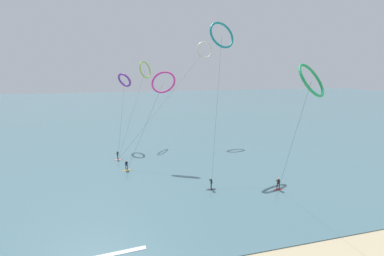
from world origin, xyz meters
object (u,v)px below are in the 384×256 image
(surfer_amber, at_px, (127,166))
(kite_magenta, at_px, (163,82))
(surfer_crimson, at_px, (278,185))
(kite_ivory, at_px, (205,50))
(surfer_charcoal, at_px, (211,184))
(kite_violet, at_px, (124,80))
(kite_lime, at_px, (145,70))
(kite_emerald, at_px, (311,80))
(kite_teal, at_px, (222,35))
(surfer_coral, at_px, (118,156))

(surfer_amber, distance_m, kite_magenta, 15.59)
(surfer_crimson, distance_m, kite_ivory, 37.85)
(surfer_charcoal, relative_size, kite_violet, 0.11)
(surfer_crimson, bearing_deg, kite_violet, 167.43)
(surfer_charcoal, relative_size, kite_lime, 0.09)
(kite_emerald, bearing_deg, kite_magenta, 84.46)
(kite_teal, bearing_deg, surfer_crimson, -97.09)
(surfer_amber, relative_size, kite_ivory, 0.07)
(kite_teal, bearing_deg, kite_ivory, 64.05)
(kite_lime, bearing_deg, surfer_amber, -154.95)
(surfer_crimson, relative_size, surfer_coral, 1.00)
(surfer_amber, relative_size, kite_magenta, 0.11)
(surfer_crimson, distance_m, surfer_coral, 28.26)
(surfer_charcoal, bearing_deg, kite_ivory, 177.06)
(kite_violet, bearing_deg, surfer_charcoal, 156.77)
(kite_violet, bearing_deg, kite_emerald, 161.23)
(kite_magenta, bearing_deg, kite_teal, 18.18)
(kite_lime, bearing_deg, kite_magenta, -133.17)
(surfer_charcoal, height_order, kite_emerald, kite_emerald)
(surfer_charcoal, height_order, kite_teal, kite_teal)
(kite_teal, relative_size, kite_ivory, 1.07)
(kite_magenta, bearing_deg, kite_emerald, -35.89)
(kite_magenta, distance_m, kite_ivory, 20.61)
(surfer_crimson, height_order, kite_lime, kite_lime)
(surfer_coral, bearing_deg, kite_magenta, -108.64)
(kite_ivory, bearing_deg, surfer_charcoal, -113.33)
(kite_violet, bearing_deg, kite_magenta, 162.55)
(surfer_amber, distance_m, kite_ivory, 33.82)
(surfer_amber, bearing_deg, kite_ivory, 16.31)
(kite_lime, bearing_deg, kite_violet, 157.07)
(kite_lime, xyz_separation_m, kite_magenta, (1.76, -15.06, -2.14))
(surfer_amber, relative_size, kite_teal, 0.07)
(surfer_coral, bearing_deg, kite_lime, -34.14)
(surfer_crimson, bearing_deg, surfer_amber, -168.24)
(surfer_crimson, distance_m, kite_teal, 26.09)
(surfer_charcoal, bearing_deg, kite_emerald, 49.01)
(surfer_charcoal, bearing_deg, kite_magenta, -152.07)
(surfer_coral, bearing_deg, surfer_crimson, -138.82)
(surfer_charcoal, xyz_separation_m, kite_magenta, (-4.05, 14.56, 13.28))
(surfer_charcoal, distance_m, kite_teal, 25.30)
(kite_magenta, bearing_deg, surfer_charcoal, -45.07)
(surfer_coral, xyz_separation_m, kite_magenta, (8.43, -1.62, 13.28))
(kite_magenta, bearing_deg, surfer_crimson, -23.41)
(kite_violet, xyz_separation_m, kite_magenta, (6.41, -12.70, 0.01))
(kite_emerald, relative_size, kite_magenta, 1.04)
(surfer_coral, xyz_separation_m, kite_teal, (18.33, -3.58, 21.14))
(kite_emerald, distance_m, kite_ivory, 39.59)
(surfer_amber, relative_size, kite_emerald, 0.10)
(surfer_crimson, bearing_deg, kite_magenta, 171.61)
(surfer_charcoal, height_order, kite_magenta, kite_magenta)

